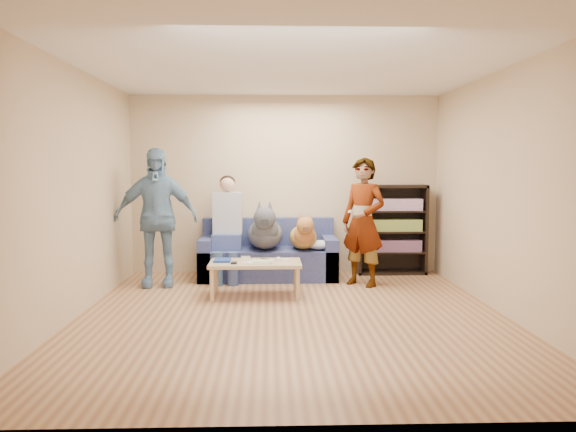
{
  "coord_description": "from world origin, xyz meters",
  "views": [
    {
      "loc": [
        -0.23,
        -5.76,
        1.56
      ],
      "look_at": [
        0.0,
        1.2,
        0.95
      ],
      "focal_mm": 35.0,
      "sensor_mm": 36.0,
      "label": 1
    }
  ],
  "objects_px": {
    "dog_gray": "(265,231)",
    "bookshelf": "(391,227)",
    "notebook_blue": "(222,260)",
    "sofa": "(268,258)",
    "dog_tan": "(304,236)",
    "coffee_table": "(255,266)",
    "camera_silver": "(246,258)",
    "person_standing_right": "(363,222)",
    "person_seated": "(227,224)",
    "person_standing_left": "(156,217)"
  },
  "relations": [
    {
      "from": "dog_gray",
      "to": "bookshelf",
      "type": "relative_size",
      "value": 0.99
    },
    {
      "from": "notebook_blue",
      "to": "sofa",
      "type": "height_order",
      "value": "sofa"
    },
    {
      "from": "camera_silver",
      "to": "person_seated",
      "type": "distance_m",
      "value": 1.01
    },
    {
      "from": "sofa",
      "to": "coffee_table",
      "type": "distance_m",
      "value": 1.17
    },
    {
      "from": "person_standing_left",
      "to": "sofa",
      "type": "height_order",
      "value": "person_standing_left"
    },
    {
      "from": "person_seated",
      "to": "bookshelf",
      "type": "height_order",
      "value": "person_seated"
    },
    {
      "from": "sofa",
      "to": "person_standing_left",
      "type": "bearing_deg",
      "value": -160.68
    },
    {
      "from": "bookshelf",
      "to": "person_seated",
      "type": "bearing_deg",
      "value": -171.34
    },
    {
      "from": "notebook_blue",
      "to": "sofa",
      "type": "xyz_separation_m",
      "value": [
        0.55,
        1.11,
        -0.15
      ]
    },
    {
      "from": "dog_gray",
      "to": "person_seated",
      "type": "bearing_deg",
      "value": 175.18
    },
    {
      "from": "dog_gray",
      "to": "bookshelf",
      "type": "bearing_deg",
      "value": 12.38
    },
    {
      "from": "person_standing_right",
      "to": "person_standing_left",
      "type": "relative_size",
      "value": 0.93
    },
    {
      "from": "camera_silver",
      "to": "sofa",
      "type": "distance_m",
      "value": 1.09
    },
    {
      "from": "sofa",
      "to": "coffee_table",
      "type": "height_order",
      "value": "sofa"
    },
    {
      "from": "notebook_blue",
      "to": "camera_silver",
      "type": "bearing_deg",
      "value": 14.04
    },
    {
      "from": "person_standing_right",
      "to": "sofa",
      "type": "relative_size",
      "value": 0.88
    },
    {
      "from": "person_seated",
      "to": "dog_tan",
      "type": "distance_m",
      "value": 1.07
    },
    {
      "from": "notebook_blue",
      "to": "dog_tan",
      "type": "xyz_separation_m",
      "value": [
        1.04,
        0.9,
        0.19
      ]
    },
    {
      "from": "dog_gray",
      "to": "dog_tan",
      "type": "bearing_deg",
      "value": -3.87
    },
    {
      "from": "dog_gray",
      "to": "bookshelf",
      "type": "height_order",
      "value": "bookshelf"
    },
    {
      "from": "person_seated",
      "to": "bookshelf",
      "type": "xyz_separation_m",
      "value": [
        2.37,
        0.36,
        -0.09
      ]
    },
    {
      "from": "camera_silver",
      "to": "notebook_blue",
      "type": "bearing_deg",
      "value": -165.96
    },
    {
      "from": "person_seated",
      "to": "bookshelf",
      "type": "relative_size",
      "value": 1.13
    },
    {
      "from": "person_standing_right",
      "to": "dog_tan",
      "type": "xyz_separation_m",
      "value": [
        -0.76,
        0.38,
        -0.22
      ]
    },
    {
      "from": "person_standing_right",
      "to": "sofa",
      "type": "height_order",
      "value": "person_standing_right"
    },
    {
      "from": "camera_silver",
      "to": "coffee_table",
      "type": "xyz_separation_m",
      "value": [
        0.12,
        -0.12,
        -0.07
      ]
    },
    {
      "from": "coffee_table",
      "to": "person_standing_left",
      "type": "bearing_deg",
      "value": 153.77
    },
    {
      "from": "sofa",
      "to": "coffee_table",
      "type": "xyz_separation_m",
      "value": [
        -0.15,
        -1.16,
        0.09
      ]
    },
    {
      "from": "person_standing_left",
      "to": "camera_silver",
      "type": "height_order",
      "value": "person_standing_left"
    },
    {
      "from": "camera_silver",
      "to": "coffee_table",
      "type": "distance_m",
      "value": 0.18
    },
    {
      "from": "dog_tan",
      "to": "person_seated",
      "type": "bearing_deg",
      "value": 175.66
    },
    {
      "from": "person_standing_left",
      "to": "dog_tan",
      "type": "relative_size",
      "value": 1.57
    },
    {
      "from": "camera_silver",
      "to": "person_seated",
      "type": "height_order",
      "value": "person_seated"
    },
    {
      "from": "dog_tan",
      "to": "dog_gray",
      "type": "bearing_deg",
      "value": 176.13
    },
    {
      "from": "notebook_blue",
      "to": "person_seated",
      "type": "distance_m",
      "value": 1.04
    },
    {
      "from": "person_standing_left",
      "to": "sofa",
      "type": "bearing_deg",
      "value": 14.75
    },
    {
      "from": "dog_gray",
      "to": "bookshelf",
      "type": "distance_m",
      "value": 1.89
    },
    {
      "from": "sofa",
      "to": "dog_tan",
      "type": "bearing_deg",
      "value": -23.0
    },
    {
      "from": "person_standing_right",
      "to": "person_seated",
      "type": "distance_m",
      "value": 1.87
    },
    {
      "from": "person_seated",
      "to": "camera_silver",
      "type": "bearing_deg",
      "value": -72.17
    },
    {
      "from": "person_standing_right",
      "to": "sofa",
      "type": "xyz_separation_m",
      "value": [
        -1.25,
        0.58,
        -0.56
      ]
    },
    {
      "from": "person_seated",
      "to": "sofa",
      "type": "bearing_deg",
      "value": 12.59
    },
    {
      "from": "sofa",
      "to": "bookshelf",
      "type": "height_order",
      "value": "bookshelf"
    },
    {
      "from": "sofa",
      "to": "person_standing_right",
      "type": "bearing_deg",
      "value": -25.07
    },
    {
      "from": "dog_gray",
      "to": "person_standing_left",
      "type": "bearing_deg",
      "value": -166.43
    },
    {
      "from": "dog_tan",
      "to": "coffee_table",
      "type": "xyz_separation_m",
      "value": [
        -0.64,
        -0.95,
        -0.25
      ]
    },
    {
      "from": "dog_tan",
      "to": "coffee_table",
      "type": "height_order",
      "value": "dog_tan"
    },
    {
      "from": "bookshelf",
      "to": "camera_silver",
      "type": "bearing_deg",
      "value": -148.43
    },
    {
      "from": "person_standing_left",
      "to": "notebook_blue",
      "type": "distance_m",
      "value": 1.19
    },
    {
      "from": "person_standing_left",
      "to": "person_seated",
      "type": "bearing_deg",
      "value": 18.75
    }
  ]
}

